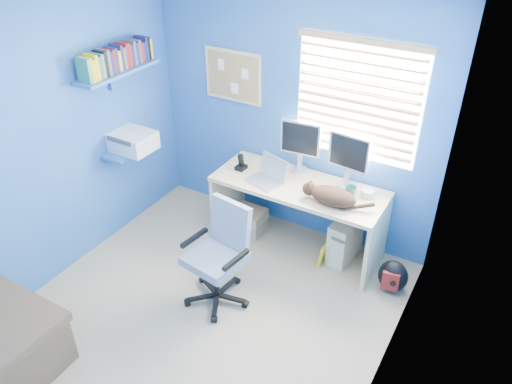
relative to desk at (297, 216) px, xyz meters
The scene contains 22 objects.
floor 1.34m from the desk, 102.37° to the right, with size 3.00×3.20×0.00m, color tan.
ceiling 2.49m from the desk, 102.37° to the right, with size 3.00×3.20×0.00m, color white.
wall_back 0.98m from the desk, 128.58° to the left, with size 3.00×0.01×2.50m, color blue.
wall_front 3.00m from the desk, 95.51° to the right, with size 3.00×0.01×2.50m, color blue.
wall_left 2.35m from the desk, 144.74° to the right, with size 0.01×3.20×2.50m, color blue.
wall_right 1.96m from the desk, 45.70° to the right, with size 0.01×3.20×2.50m, color blue.
desk is the anchor object (origin of this frame).
laptop 0.58m from the desk, 158.11° to the right, with size 0.33×0.26×0.22m, color silver.
monitor_left 0.69m from the desk, 114.87° to the left, with size 0.40×0.12×0.54m, color silver.
monitor_right 0.78m from the desk, 27.24° to the left, with size 0.40×0.12×0.54m, color silver.
phone 0.78m from the desk, behind, with size 0.09×0.11×0.17m, color black.
mug 0.65m from the desk, ahead, with size 0.10×0.09×0.10m, color #2C785E.
cd_spindle 0.76m from the desk, 11.84° to the left, with size 0.13×0.13×0.07m, color silver.
cat 0.62m from the desk, 19.53° to the right, with size 0.44×0.23×0.16m, color black.
tower_pc 0.52m from the desk, ahead, with size 0.19×0.44×0.45m, color beige.
drawer_boxes 0.61m from the desk, behind, with size 0.35×0.28×0.27m, color tan.
yellow_book 0.45m from the desk, 18.49° to the right, with size 0.03×0.17×0.24m, color yellow.
backpack 1.07m from the desk, ahead, with size 0.27×0.21×0.32m, color black.
office_chair 1.03m from the desk, 104.94° to the right, with size 0.61×0.61×0.94m.
window_blinds 1.28m from the desk, 39.89° to the left, with size 1.15×0.05×1.10m.
corkboard 1.53m from the desk, 160.64° to the left, with size 0.64×0.02×0.52m.
wall_shelves 2.01m from the desk, 162.77° to the right, with size 0.42×0.90×1.05m.
Camera 1 is at (1.95, -2.46, 3.24)m, focal length 35.00 mm.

